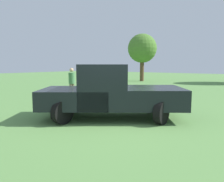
# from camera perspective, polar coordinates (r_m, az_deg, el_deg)

# --- Properties ---
(ground_plane) EXTENTS (80.00, 80.00, 0.00)m
(ground_plane) POSITION_cam_1_polar(r_m,az_deg,el_deg) (6.98, -0.80, -7.99)
(ground_plane) COLOR #5B8C47
(pickup_truck) EXTENTS (4.30, 4.88, 1.78)m
(pickup_truck) POSITION_cam_1_polar(r_m,az_deg,el_deg) (7.46, -0.92, 0.06)
(pickup_truck) COLOR black
(pickup_truck) RESTS_ON ground_plane
(person_bystander) EXTENTS (0.38, 0.38, 1.59)m
(person_bystander) POSITION_cam_1_polar(r_m,az_deg,el_deg) (12.00, -10.17, 2.42)
(person_bystander) COLOR #7A6B51
(person_bystander) RESTS_ON ground_plane
(tree_back_right) EXTENTS (3.04, 3.04, 4.97)m
(tree_back_right) POSITION_cam_1_polar(r_m,az_deg,el_deg) (24.29, 7.67, 10.59)
(tree_back_right) COLOR brown
(tree_back_right) RESTS_ON ground_plane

